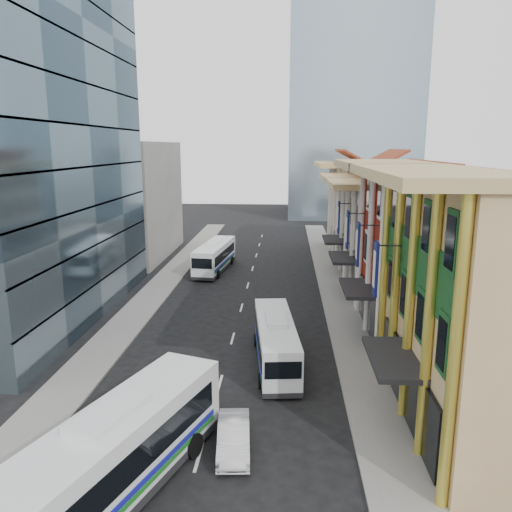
# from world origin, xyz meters

# --- Properties ---
(ground) EXTENTS (200.00, 200.00, 0.00)m
(ground) POSITION_xyz_m (0.00, 0.00, 0.00)
(ground) COLOR black
(ground) RESTS_ON ground
(sidewalk_right) EXTENTS (3.00, 90.00, 0.15)m
(sidewalk_right) POSITION_xyz_m (8.50, 22.00, 0.07)
(sidewalk_right) COLOR slate
(sidewalk_right) RESTS_ON ground
(sidewalk_left) EXTENTS (3.00, 90.00, 0.15)m
(sidewalk_left) POSITION_xyz_m (-8.50, 22.00, 0.07)
(sidewalk_left) COLOR slate
(sidewalk_left) RESTS_ON ground
(shophouse_tan) EXTENTS (8.00, 14.00, 12.00)m
(shophouse_tan) POSITION_xyz_m (14.00, 5.00, 6.00)
(shophouse_tan) COLOR tan
(shophouse_tan) RESTS_ON ground
(shophouse_red) EXTENTS (8.00, 10.00, 12.00)m
(shophouse_red) POSITION_xyz_m (14.00, 17.00, 6.00)
(shophouse_red) COLOR maroon
(shophouse_red) RESTS_ON ground
(shophouse_cream_near) EXTENTS (8.00, 9.00, 10.00)m
(shophouse_cream_near) POSITION_xyz_m (14.00, 26.50, 5.00)
(shophouse_cream_near) COLOR silver
(shophouse_cream_near) RESTS_ON ground
(shophouse_cream_mid) EXTENTS (8.00, 9.00, 10.00)m
(shophouse_cream_mid) POSITION_xyz_m (14.00, 35.50, 5.00)
(shophouse_cream_mid) COLOR silver
(shophouse_cream_mid) RESTS_ON ground
(shophouse_cream_far) EXTENTS (8.00, 12.00, 11.00)m
(shophouse_cream_far) POSITION_xyz_m (14.00, 46.00, 5.50)
(shophouse_cream_far) COLOR silver
(shophouse_cream_far) RESTS_ON ground
(office_tower) EXTENTS (12.00, 26.00, 30.00)m
(office_tower) POSITION_xyz_m (-17.00, 19.00, 15.00)
(office_tower) COLOR #364856
(office_tower) RESTS_ON ground
(office_block_far) EXTENTS (10.00, 18.00, 14.00)m
(office_block_far) POSITION_xyz_m (-16.00, 42.00, 7.00)
(office_block_far) COLOR gray
(office_block_far) RESTS_ON ground
(bus_left_near) EXTENTS (6.88, 12.57, 3.95)m
(bus_left_near) POSITION_xyz_m (-2.75, -1.99, 1.98)
(bus_left_near) COLOR silver
(bus_left_near) RESTS_ON ground
(bus_left_far) EXTENTS (3.59, 10.67, 3.36)m
(bus_left_far) POSITION_xyz_m (-4.11, 34.90, 1.68)
(bus_left_far) COLOR white
(bus_left_far) RESTS_ON ground
(bus_right) EXTENTS (3.30, 9.95, 3.13)m
(bus_right) POSITION_xyz_m (3.17, 10.91, 1.57)
(bus_right) COLOR silver
(bus_right) RESTS_ON ground
(sedan_right) EXTENTS (1.79, 4.21, 1.35)m
(sedan_right) POSITION_xyz_m (1.50, 1.59, 0.68)
(sedan_right) COLOR silver
(sedan_right) RESTS_ON ground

